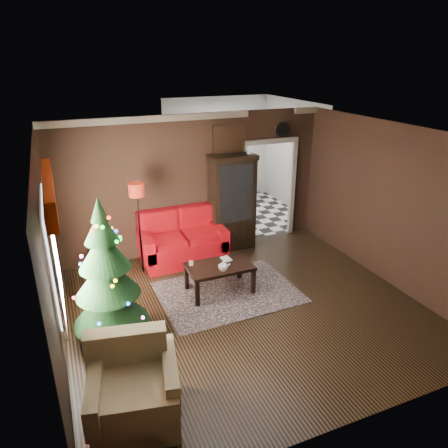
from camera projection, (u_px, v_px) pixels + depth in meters
name	position (u px, v px, depth m)	size (l,w,h in m)	color
floor	(245.00, 309.00, 6.78)	(5.50, 5.50, 0.00)	black
ceiling	(249.00, 135.00, 5.72)	(5.50, 5.50, 0.00)	white
wall_back	(193.00, 185.00, 8.39)	(5.50, 5.50, 0.00)	black
wall_front	(357.00, 321.00, 4.11)	(5.50, 5.50, 0.00)	black
wall_left	(50.00, 262.00, 5.27)	(5.50, 5.50, 0.00)	black
wall_right	(391.00, 206.00, 7.23)	(5.50, 5.50, 0.00)	black
doorway	(268.00, 191.00, 9.13)	(1.10, 0.10, 2.10)	beige
left_window	(52.00, 251.00, 5.44)	(0.05, 1.60, 1.40)	white
valance	(49.00, 190.00, 5.16)	(0.12, 2.10, 0.35)	#701903
kitchen_floor	(239.00, 214.00, 10.80)	(3.00, 3.00, 0.00)	white
kitchen_window	(217.00, 138.00, 11.40)	(0.70, 0.06, 0.70)	white
rug	(228.00, 292.00, 7.24)	(2.32, 1.69, 0.01)	#54454C
loveseat	(183.00, 237.00, 8.20)	(1.70, 0.90, 1.00)	maroon
curio_cabinet	(232.00, 205.00, 8.63)	(0.90, 0.45, 1.90)	black
floor_lamp	(140.00, 231.00, 7.65)	(0.31, 0.31, 1.82)	black
christmas_tree	(106.00, 272.00, 5.74)	(1.07, 1.07, 2.04)	black
armchair	(134.00, 386.00, 4.58)	(0.97, 0.97, 0.99)	#CAB786
coffee_table	(219.00, 278.00, 7.19)	(1.10, 0.66, 0.49)	black
teapot	(223.00, 267.00, 6.87)	(0.18, 0.18, 0.17)	white
cup_a	(191.00, 263.00, 7.10)	(0.08, 0.08, 0.07)	white
cup_b	(220.00, 266.00, 7.00)	(0.07, 0.07, 0.06)	silver
book	(222.00, 255.00, 7.23)	(0.15, 0.02, 0.21)	#836F51
wall_clock	(282.00, 129.00, 8.67)	(0.32, 0.32, 0.06)	silver
painting	(229.00, 140.00, 8.30)	(0.62, 0.05, 0.52)	#C07448
kitchen_counter	(221.00, 185.00, 11.66)	(1.80, 0.60, 0.90)	white
kitchen_table	(233.00, 205.00, 10.30)	(0.70, 0.70, 0.75)	brown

